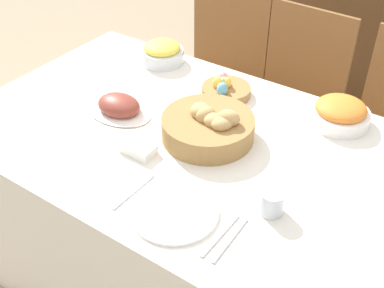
{
  "coord_description": "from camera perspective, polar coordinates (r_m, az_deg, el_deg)",
  "views": [
    {
      "loc": [
        0.68,
        -1.08,
        1.75
      ],
      "look_at": [
        -0.0,
        -0.07,
        0.82
      ],
      "focal_mm": 45.0,
      "sensor_mm": 36.0,
      "label": 1
    }
  ],
  "objects": [
    {
      "name": "ground_plane",
      "position": [
        2.17,
        1.26,
        -16.52
      ],
      "size": [
        12.0,
        12.0,
        0.0
      ],
      "primitive_type": "plane",
      "color": "tan"
    },
    {
      "name": "dining_table",
      "position": [
        1.87,
        1.42,
        -9.45
      ],
      "size": [
        1.73,
        0.98,
        0.78
      ],
      "color": "white",
      "rests_on": "ground"
    },
    {
      "name": "chair_far_left",
      "position": [
        2.53,
        3.03,
        7.71
      ],
      "size": [
        0.44,
        0.44,
        0.94
      ],
      "rotation": [
        0.0,
        0.0,
        0.05
      ],
      "color": "brown",
      "rests_on": "ground"
    },
    {
      "name": "chair_far_center",
      "position": [
        2.37,
        11.53,
        4.79
      ],
      "size": [
        0.44,
        0.44,
        0.94
      ],
      "rotation": [
        0.0,
        0.0,
        -0.05
      ],
      "color": "brown",
      "rests_on": "ground"
    },
    {
      "name": "sideboard",
      "position": [
        3.26,
        15.21,
        13.04
      ],
      "size": [
        1.39,
        0.44,
        0.95
      ],
      "color": "brown",
      "rests_on": "ground"
    },
    {
      "name": "bread_basket",
      "position": [
        1.6,
        1.97,
        2.1
      ],
      "size": [
        0.31,
        0.31,
        0.13
      ],
      "color": "#9E7542",
      "rests_on": "dining_table"
    },
    {
      "name": "egg_basket",
      "position": [
        1.85,
        3.95,
        6.52
      ],
      "size": [
        0.19,
        0.19,
        0.08
      ],
      "color": "#9E7542",
      "rests_on": "dining_table"
    },
    {
      "name": "ham_platter",
      "position": [
        1.76,
        -8.64,
        4.4
      ],
      "size": [
        0.26,
        0.18,
        0.07
      ],
      "color": "white",
      "rests_on": "dining_table"
    },
    {
      "name": "pineapple_bowl",
      "position": [
        2.08,
        -3.54,
        10.75
      ],
      "size": [
        0.18,
        0.18,
        0.1
      ],
      "color": "silver",
      "rests_on": "dining_table"
    },
    {
      "name": "carrot_bowl",
      "position": [
        1.76,
        17.14,
        3.54
      ],
      "size": [
        0.21,
        0.21,
        0.09
      ],
      "color": "white",
      "rests_on": "dining_table"
    },
    {
      "name": "dinner_plate",
      "position": [
        1.36,
        -2.05,
        -8.03
      ],
      "size": [
        0.25,
        0.25,
        0.01
      ],
      "color": "white",
      "rests_on": "dining_table"
    },
    {
      "name": "fork",
      "position": [
        1.43,
        -6.93,
        -5.64
      ],
      "size": [
        0.01,
        0.18,
        0.0
      ],
      "rotation": [
        0.0,
        0.0,
        -0.02
      ],
      "color": "#B7B7BC",
      "rests_on": "dining_table"
    },
    {
      "name": "knife",
      "position": [
        1.3,
        3.38,
        -10.75
      ],
      "size": [
        0.01,
        0.18,
        0.0
      ],
      "rotation": [
        0.0,
        0.0,
        -0.02
      ],
      "color": "#B7B7BC",
      "rests_on": "dining_table"
    },
    {
      "name": "spoon",
      "position": [
        1.29,
        4.53,
        -11.29
      ],
      "size": [
        0.01,
        0.18,
        0.0
      ],
      "rotation": [
        0.0,
        0.0,
        0.02
      ],
      "color": "#B7B7BC",
      "rests_on": "dining_table"
    },
    {
      "name": "drinking_cup",
      "position": [
        1.36,
        9.44,
        -6.81
      ],
      "size": [
        0.07,
        0.07,
        0.07
      ],
      "color": "silver",
      "rests_on": "dining_table"
    },
    {
      "name": "butter_dish",
      "position": [
        1.56,
        -6.38,
        -0.56
      ],
      "size": [
        0.11,
        0.07,
        0.03
      ],
      "color": "white",
      "rests_on": "dining_table"
    }
  ]
}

